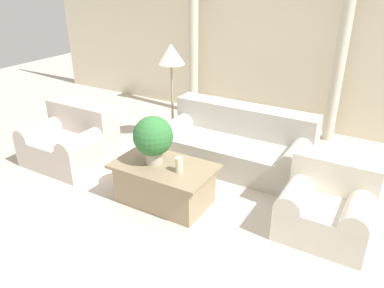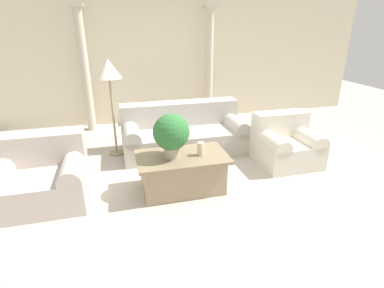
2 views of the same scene
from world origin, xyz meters
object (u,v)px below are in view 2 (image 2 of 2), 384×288
potted_plant (171,133)px  floor_lamp (109,74)px  loveseat (40,175)px  coffee_table (182,172)px  armchair (286,143)px  sofa_long (183,132)px

potted_plant → floor_lamp: 1.71m
loveseat → floor_lamp: size_ratio=0.69×
coffee_table → armchair: (1.80, 0.42, 0.07)m
loveseat → armchair: 3.58m
floor_lamp → potted_plant: bearing=-64.6°
sofa_long → armchair: (1.47, -0.93, 0.00)m
floor_lamp → armchair: (2.62, -1.04, -1.04)m
sofa_long → coffee_table: 1.39m
loveseat → coffee_table: (1.78, -0.24, -0.08)m
coffee_table → armchair: bearing=13.1°
loveseat → floor_lamp: floor_lamp is taller
sofa_long → floor_lamp: size_ratio=1.31×
floor_lamp → sofa_long: bearing=-5.2°
loveseat → potted_plant: bearing=-8.4°
coffee_table → loveseat: bearing=172.4°
coffee_table → floor_lamp: floor_lamp is taller
loveseat → coffee_table: 1.80m
floor_lamp → armchair: 3.01m
coffee_table → floor_lamp: bearing=119.6°
sofa_long → potted_plant: bearing=-109.0°
loveseat → sofa_long: bearing=27.7°
sofa_long → armchair: size_ratio=2.33×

